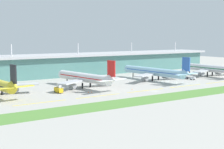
{
  "coord_description": "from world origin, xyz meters",
  "views": [
    {
      "loc": [
        -132.02,
        -152.36,
        33.11
      ],
      "look_at": [
        -6.37,
        36.52,
        7.0
      ],
      "focal_mm": 53.76,
      "sensor_mm": 36.0,
      "label": 1
    }
  ],
  "objects_px": {
    "fuel_truck": "(59,89)",
    "safety_cone_right_wingtip": "(92,92)",
    "airliner_farthest": "(209,68)",
    "airliner_far_middle": "(154,72)",
    "airliner_near_middle": "(85,78)",
    "baggage_cart": "(193,78)",
    "safety_cone_left_wingtip": "(88,92)",
    "pushback_tug": "(185,78)",
    "safety_cone_nose_front": "(132,89)"
  },
  "relations": [
    {
      "from": "baggage_cart",
      "to": "safety_cone_nose_front",
      "type": "relative_size",
      "value": 5.74
    },
    {
      "from": "pushback_tug",
      "to": "safety_cone_right_wingtip",
      "type": "xyz_separation_m",
      "value": [
        -91.47,
        -13.8,
        -0.75
      ]
    },
    {
      "from": "baggage_cart",
      "to": "safety_cone_left_wingtip",
      "type": "relative_size",
      "value": 5.74
    },
    {
      "from": "pushback_tug",
      "to": "baggage_cart",
      "type": "relative_size",
      "value": 1.24
    },
    {
      "from": "fuel_truck",
      "to": "safety_cone_nose_front",
      "type": "height_order",
      "value": "fuel_truck"
    },
    {
      "from": "baggage_cart",
      "to": "airliner_far_middle",
      "type": "bearing_deg",
      "value": 152.16
    },
    {
      "from": "airliner_far_middle",
      "to": "safety_cone_left_wingtip",
      "type": "relative_size",
      "value": 99.3
    },
    {
      "from": "airliner_far_middle",
      "to": "fuel_truck",
      "type": "xyz_separation_m",
      "value": [
        -83.05,
        -11.46,
        -4.19
      ]
    },
    {
      "from": "fuel_truck",
      "to": "safety_cone_right_wingtip",
      "type": "bearing_deg",
      "value": -30.36
    },
    {
      "from": "airliner_far_middle",
      "to": "safety_cone_nose_front",
      "type": "xyz_separation_m",
      "value": [
        -39.95,
        -25.56,
        -6.11
      ]
    },
    {
      "from": "baggage_cart",
      "to": "safety_cone_right_wingtip",
      "type": "relative_size",
      "value": 5.74
    },
    {
      "from": "airliner_far_middle",
      "to": "airliner_farthest",
      "type": "distance_m",
      "value": 56.41
    },
    {
      "from": "safety_cone_left_wingtip",
      "to": "fuel_truck",
      "type": "bearing_deg",
      "value": 150.02
    },
    {
      "from": "airliner_far_middle",
      "to": "safety_cone_right_wingtip",
      "type": "xyz_separation_m",
      "value": [
        -66.4,
        -21.21,
        -6.11
      ]
    },
    {
      "from": "pushback_tug",
      "to": "safety_cone_right_wingtip",
      "type": "height_order",
      "value": "pushback_tug"
    },
    {
      "from": "fuel_truck",
      "to": "safety_cone_nose_front",
      "type": "bearing_deg",
      "value": -18.12
    },
    {
      "from": "airliner_far_middle",
      "to": "safety_cone_right_wingtip",
      "type": "height_order",
      "value": "airliner_far_middle"
    },
    {
      "from": "safety_cone_right_wingtip",
      "to": "baggage_cart",
      "type": "bearing_deg",
      "value": 4.41
    },
    {
      "from": "airliner_far_middle",
      "to": "baggage_cart",
      "type": "relative_size",
      "value": 17.31
    },
    {
      "from": "airliner_farthest",
      "to": "fuel_truck",
      "type": "bearing_deg",
      "value": -176.8
    },
    {
      "from": "baggage_cart",
      "to": "fuel_truck",
      "type": "relative_size",
      "value": 0.55
    },
    {
      "from": "safety_cone_left_wingtip",
      "to": "airliner_farthest",
      "type": "bearing_deg",
      "value": 7.54
    },
    {
      "from": "pushback_tug",
      "to": "safety_cone_left_wingtip",
      "type": "bearing_deg",
      "value": -172.23
    },
    {
      "from": "airliner_farthest",
      "to": "safety_cone_right_wingtip",
      "type": "bearing_deg",
      "value": -171.86
    },
    {
      "from": "pushback_tug",
      "to": "safety_cone_left_wingtip",
      "type": "distance_m",
      "value": 93.97
    },
    {
      "from": "airliner_far_middle",
      "to": "fuel_truck",
      "type": "relative_size",
      "value": 9.61
    },
    {
      "from": "airliner_far_middle",
      "to": "safety_cone_nose_front",
      "type": "distance_m",
      "value": 47.82
    },
    {
      "from": "pushback_tug",
      "to": "baggage_cart",
      "type": "distance_m",
      "value": 6.79
    },
    {
      "from": "airliner_near_middle",
      "to": "safety_cone_nose_front",
      "type": "bearing_deg",
      "value": -48.49
    },
    {
      "from": "baggage_cart",
      "to": "safety_cone_left_wingtip",
      "type": "height_order",
      "value": "baggage_cart"
    },
    {
      "from": "airliner_near_middle",
      "to": "baggage_cart",
      "type": "bearing_deg",
      "value": -7.6
    },
    {
      "from": "fuel_truck",
      "to": "safety_cone_nose_front",
      "type": "distance_m",
      "value": 45.39
    },
    {
      "from": "fuel_truck",
      "to": "safety_cone_left_wingtip",
      "type": "xyz_separation_m",
      "value": [
        15.0,
        -8.65,
        -1.91
      ]
    },
    {
      "from": "airliner_far_middle",
      "to": "fuel_truck",
      "type": "bearing_deg",
      "value": -172.14
    },
    {
      "from": "airliner_farthest",
      "to": "pushback_tug",
      "type": "height_order",
      "value": "airliner_farthest"
    },
    {
      "from": "airliner_near_middle",
      "to": "safety_cone_left_wingtip",
      "type": "height_order",
      "value": "airliner_near_middle"
    },
    {
      "from": "airliner_far_middle",
      "to": "pushback_tug",
      "type": "height_order",
      "value": "airliner_far_middle"
    },
    {
      "from": "airliner_near_middle",
      "to": "baggage_cart",
      "type": "height_order",
      "value": "airliner_near_middle"
    },
    {
      "from": "airliner_near_middle",
      "to": "baggage_cart",
      "type": "relative_size",
      "value": 14.93
    },
    {
      "from": "airliner_near_middle",
      "to": "airliner_far_middle",
      "type": "xyz_separation_m",
      "value": [
        60.43,
        2.43,
        0.01
      ]
    },
    {
      "from": "safety_cone_left_wingtip",
      "to": "airliner_far_middle",
      "type": "bearing_deg",
      "value": 16.47
    },
    {
      "from": "airliner_farthest",
      "to": "fuel_truck",
      "type": "distance_m",
      "value": 139.62
    },
    {
      "from": "airliner_far_middle",
      "to": "airliner_farthest",
      "type": "relative_size",
      "value": 1.15
    },
    {
      "from": "airliner_farthest",
      "to": "safety_cone_nose_front",
      "type": "relative_size",
      "value": 86.72
    },
    {
      "from": "pushback_tug",
      "to": "safety_cone_nose_front",
      "type": "height_order",
      "value": "pushback_tug"
    },
    {
      "from": "fuel_truck",
      "to": "safety_cone_left_wingtip",
      "type": "height_order",
      "value": "fuel_truck"
    },
    {
      "from": "airliner_far_middle",
      "to": "pushback_tug",
      "type": "bearing_deg",
      "value": -16.48
    },
    {
      "from": "airliner_far_middle",
      "to": "pushback_tug",
      "type": "distance_m",
      "value": 26.68
    },
    {
      "from": "pushback_tug",
      "to": "airliner_far_middle",
      "type": "bearing_deg",
      "value": 163.52
    },
    {
      "from": "baggage_cart",
      "to": "airliner_near_middle",
      "type": "bearing_deg",
      "value": 172.4
    }
  ]
}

